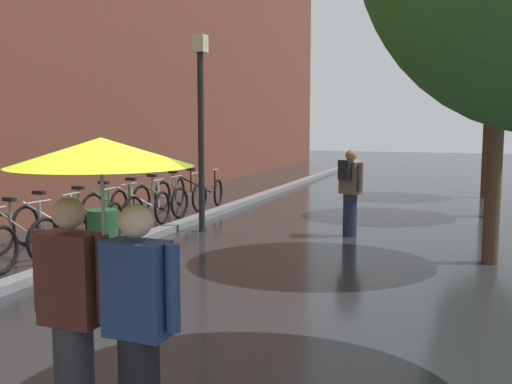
% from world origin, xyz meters
% --- Properties ---
extents(kerb_strip, '(0.30, 36.00, 0.12)m').
position_xyz_m(kerb_strip, '(-3.20, 10.00, 0.06)').
color(kerb_strip, slate).
rests_on(kerb_strip, ground).
extents(street_tree_2, '(2.81, 2.81, 5.51)m').
position_xyz_m(street_tree_2, '(2.81, 10.72, 3.93)').
color(street_tree_2, '#473323').
rests_on(street_tree_2, ground).
extents(street_tree_3, '(2.50, 2.50, 5.25)m').
position_xyz_m(street_tree_3, '(2.72, 14.28, 3.81)').
color(street_tree_3, '#473323').
rests_on(street_tree_3, ground).
extents(parked_bicycle_1, '(1.16, 0.82, 0.96)m').
position_xyz_m(parked_bicycle_1, '(-4.24, 3.73, 0.38)').
color(parked_bicycle_1, black).
rests_on(parked_bicycle_1, ground).
extents(parked_bicycle_2, '(1.11, 0.74, 0.96)m').
position_xyz_m(parked_bicycle_2, '(-4.41, 4.64, 0.38)').
color(parked_bicycle_2, black).
rests_on(parked_bicycle_2, ground).
extents(parked_bicycle_3, '(1.12, 0.76, 0.96)m').
position_xyz_m(parked_bicycle_3, '(-4.25, 5.49, 0.38)').
color(parked_bicycle_3, black).
rests_on(parked_bicycle_3, ground).
extents(parked_bicycle_4, '(1.16, 0.83, 0.96)m').
position_xyz_m(parked_bicycle_4, '(-4.37, 6.43, 0.38)').
color(parked_bicycle_4, black).
rests_on(parked_bicycle_4, ground).
extents(parked_bicycle_5, '(1.11, 0.75, 0.96)m').
position_xyz_m(parked_bicycle_5, '(-4.24, 7.27, 0.38)').
color(parked_bicycle_5, black).
rests_on(parked_bicycle_5, ground).
extents(parked_bicycle_6, '(1.13, 0.78, 0.96)m').
position_xyz_m(parked_bicycle_6, '(-4.25, 8.13, 0.38)').
color(parked_bicycle_6, black).
rests_on(parked_bicycle_6, ground).
extents(parked_bicycle_7, '(1.12, 0.76, 0.96)m').
position_xyz_m(parked_bicycle_7, '(-4.22, 9.09, 0.38)').
color(parked_bicycle_7, black).
rests_on(parked_bicycle_7, ground).
extents(parked_bicycle_8, '(1.17, 0.85, 0.96)m').
position_xyz_m(parked_bicycle_8, '(-4.20, 10.04, 0.38)').
color(parked_bicycle_8, black).
rests_on(parked_bicycle_8, ground).
extents(couple_under_umbrella, '(1.15, 1.15, 2.02)m').
position_xyz_m(couple_under_umbrella, '(0.10, -0.34, 1.37)').
color(couple_under_umbrella, '#2D2D33').
rests_on(couple_under_umbrella, ground).
extents(street_lamp_post, '(0.24, 0.24, 3.76)m').
position_xyz_m(street_lamp_post, '(-2.60, 6.84, 2.23)').
color(street_lamp_post, black).
rests_on(street_lamp_post, ground).
extents(litter_bin, '(0.44, 0.44, 0.85)m').
position_xyz_m(litter_bin, '(-2.76, 3.78, 0.42)').
color(litter_bin, '#1E4C28').
rests_on(litter_bin, ground).
extents(pedestrian_walking_midground, '(0.52, 0.45, 1.62)m').
position_xyz_m(pedestrian_walking_midground, '(0.20, 7.33, 0.87)').
color(pedestrian_walking_midground, '#1E233D').
rests_on(pedestrian_walking_midground, ground).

